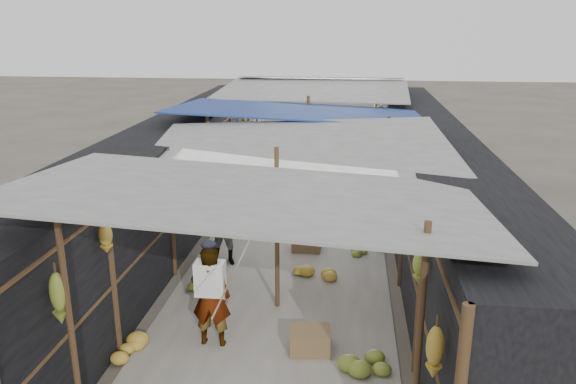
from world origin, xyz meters
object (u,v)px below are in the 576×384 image
at_px(crate_near, 310,341).
at_px(vendor_elderly, 211,296).
at_px(black_basin, 377,234).
at_px(vendor_seated, 355,179).
at_px(shopper_blue, 223,226).

height_order(crate_near, vendor_elderly, vendor_elderly).
height_order(black_basin, vendor_seated, vendor_seated).
bearing_deg(crate_near, vendor_seated, 79.29).
distance_m(vendor_elderly, vendor_seated, 7.71).
bearing_deg(black_basin, vendor_seated, 98.75).
distance_m(black_basin, vendor_seated, 3.10).
distance_m(crate_near, vendor_seated, 7.50).
bearing_deg(vendor_seated, black_basin, 4.75).
xyz_separation_m(black_basin, vendor_elderly, (-2.46, -4.40, 0.67)).
relative_size(black_basin, shopper_blue, 0.36).
bearing_deg(vendor_seated, shopper_blue, -31.37).
relative_size(crate_near, shopper_blue, 0.37).
relative_size(shopper_blue, vendor_seated, 1.72).
height_order(shopper_blue, vendor_seated, shopper_blue).
bearing_deg(vendor_seated, vendor_elderly, -19.02).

